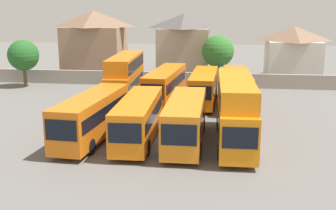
% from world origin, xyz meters
% --- Properties ---
extents(ground, '(140.00, 140.00, 0.00)m').
position_xyz_m(ground, '(0.00, 18.00, 0.00)').
color(ground, '#605E5B').
extents(depot_boundary_wall, '(56.00, 0.50, 1.80)m').
position_xyz_m(depot_boundary_wall, '(0.00, 23.16, 0.90)').
color(depot_boundary_wall, gray).
rests_on(depot_boundary_wall, ground).
extents(bus_1, '(3.16, 10.93, 3.42)m').
position_xyz_m(bus_1, '(-5.40, 0.09, 1.95)').
color(bus_1, orange).
rests_on(bus_1, ground).
extents(bus_2, '(2.81, 10.48, 3.27)m').
position_xyz_m(bus_2, '(-1.86, 0.12, 1.87)').
color(bus_2, orange).
rests_on(bus_2, ground).
extents(bus_3, '(2.68, 10.15, 3.35)m').
position_xyz_m(bus_3, '(1.71, -0.12, 1.92)').
color(bus_3, orange).
rests_on(bus_3, ground).
extents(bus_4, '(2.78, 11.31, 4.85)m').
position_xyz_m(bus_4, '(5.30, 0.41, 2.74)').
color(bus_4, orange).
rests_on(bus_4, ground).
extents(bus_5, '(3.06, 11.35, 4.95)m').
position_xyz_m(bus_5, '(-5.96, 13.34, 2.79)').
color(bus_5, orange).
rests_on(bus_5, ground).
extents(bus_6, '(3.31, 11.66, 3.49)m').
position_xyz_m(bus_6, '(-1.68, 13.47, 1.99)').
color(bus_6, orange).
rests_on(bus_6, ground).
extents(bus_7, '(2.70, 10.51, 3.31)m').
position_xyz_m(bus_7, '(2.40, 13.42, 1.90)').
color(bus_7, orange).
rests_on(bus_7, ground).
extents(bus_8, '(2.83, 11.06, 3.50)m').
position_xyz_m(bus_8, '(5.82, 12.97, 2.00)').
color(bus_8, orange).
rests_on(bus_8, ground).
extents(house_terrace_left, '(9.00, 7.02, 9.51)m').
position_xyz_m(house_terrace_left, '(-14.76, 30.93, 4.84)').
color(house_terrace_left, '#9E7A60').
rests_on(house_terrace_left, ground).
extents(house_terrace_centre, '(7.61, 6.95, 9.09)m').
position_xyz_m(house_terrace_centre, '(-1.37, 30.98, 4.63)').
color(house_terrace_centre, tan).
rests_on(house_terrace_centre, ground).
extents(house_terrace_right, '(7.49, 7.81, 7.40)m').
position_xyz_m(house_terrace_right, '(14.04, 31.38, 3.77)').
color(house_terrace_right, silver).
rests_on(house_terrace_right, ground).
extents(tree_left_of_lot, '(4.18, 4.18, 6.41)m').
position_xyz_m(tree_left_of_lot, '(3.60, 25.66, 4.28)').
color(tree_left_of_lot, brown).
rests_on(tree_left_of_lot, ground).
extents(tree_behind_wall, '(3.88, 3.88, 5.98)m').
position_xyz_m(tree_behind_wall, '(-20.67, 20.16, 4.02)').
color(tree_behind_wall, brown).
rests_on(tree_behind_wall, ground).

